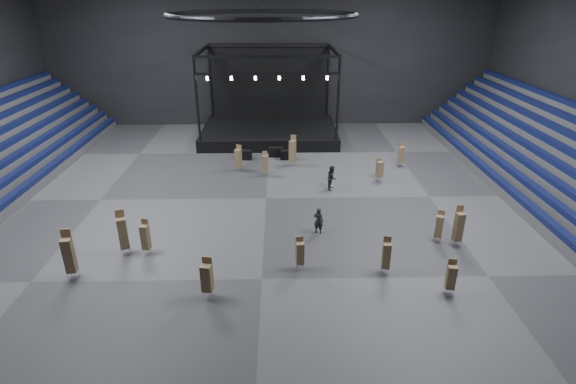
{
  "coord_description": "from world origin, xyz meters",
  "views": [
    {
      "loc": [
        0.99,
        -30.94,
        14.34
      ],
      "look_at": [
        1.62,
        -2.0,
        1.4
      ],
      "focal_mm": 28.0,
      "sensor_mm": 36.0,
      "label": 1
    }
  ],
  "objects_px": {
    "flight_case_mid": "(276,152)",
    "chair_stack_1": "(300,253)",
    "chair_stack_9": "(123,232)",
    "chair_stack_13": "(451,276)",
    "chair_stack_4": "(207,277)",
    "chair_stack_12": "(386,255)",
    "chair_stack_3": "(401,154)",
    "chair_stack_6": "(265,163)",
    "chair_stack_11": "(439,226)",
    "chair_stack_10": "(69,254)",
    "man_center": "(318,221)",
    "flight_case_right": "(288,155)",
    "crew_member": "(332,178)",
    "chair_stack_7": "(145,237)",
    "flight_case_left": "(244,155)",
    "chair_stack_2": "(459,226)",
    "stage": "(269,123)",
    "chair_stack_5": "(238,157)",
    "chair_stack_8": "(293,150)",
    "chair_stack_0": "(380,169)"
  },
  "relations": [
    {
      "from": "chair_stack_3",
      "to": "chair_stack_11",
      "type": "bearing_deg",
      "value": -85.94
    },
    {
      "from": "flight_case_left",
      "to": "chair_stack_3",
      "type": "bearing_deg",
      "value": -8.9
    },
    {
      "from": "chair_stack_4",
      "to": "chair_stack_12",
      "type": "xyz_separation_m",
      "value": [
        9.53,
        1.95,
        -0.06
      ]
    },
    {
      "from": "flight_case_left",
      "to": "chair_stack_6",
      "type": "xyz_separation_m",
      "value": [
        2.06,
        -4.16,
        0.68
      ]
    },
    {
      "from": "man_center",
      "to": "crew_member",
      "type": "relative_size",
      "value": 0.92
    },
    {
      "from": "chair_stack_0",
      "to": "stage",
      "type": "bearing_deg",
      "value": 101.5
    },
    {
      "from": "stage",
      "to": "flight_case_left",
      "type": "xyz_separation_m",
      "value": [
        -2.22,
        -7.45,
        -1.01
      ]
    },
    {
      "from": "chair_stack_4",
      "to": "chair_stack_1",
      "type": "bearing_deg",
      "value": 36.41
    },
    {
      "from": "chair_stack_12",
      "to": "chair_stack_11",
      "type": "bearing_deg",
      "value": 46.34
    },
    {
      "from": "flight_case_mid",
      "to": "chair_stack_1",
      "type": "distance_m",
      "value": 19.08
    },
    {
      "from": "chair_stack_3",
      "to": "chair_stack_12",
      "type": "xyz_separation_m",
      "value": [
        -5.04,
        -16.61,
        0.02
      ]
    },
    {
      "from": "chair_stack_5",
      "to": "chair_stack_13",
      "type": "height_order",
      "value": "chair_stack_5"
    },
    {
      "from": "chair_stack_10",
      "to": "chair_stack_13",
      "type": "xyz_separation_m",
      "value": [
        20.03,
        -1.84,
        -0.42
      ]
    },
    {
      "from": "man_center",
      "to": "chair_stack_2",
      "type": "bearing_deg",
      "value": -167.32
    },
    {
      "from": "chair_stack_7",
      "to": "chair_stack_1",
      "type": "bearing_deg",
      "value": -0.18
    },
    {
      "from": "chair_stack_4",
      "to": "man_center",
      "type": "bearing_deg",
      "value": 56.28
    },
    {
      "from": "chair_stack_11",
      "to": "chair_stack_13",
      "type": "xyz_separation_m",
      "value": [
        -1.16,
        -5.33,
        -0.03
      ]
    },
    {
      "from": "chair_stack_2",
      "to": "chair_stack_9",
      "type": "relative_size",
      "value": 0.94
    },
    {
      "from": "chair_stack_3",
      "to": "chair_stack_7",
      "type": "distance_m",
      "value": 23.62
    },
    {
      "from": "chair_stack_4",
      "to": "chair_stack_7",
      "type": "relative_size",
      "value": 1.0
    },
    {
      "from": "flight_case_right",
      "to": "chair_stack_3",
      "type": "xyz_separation_m",
      "value": [
        10.07,
        -2.08,
        0.71
      ]
    },
    {
      "from": "chair_stack_6",
      "to": "chair_stack_11",
      "type": "xyz_separation_m",
      "value": [
        11.05,
        -11.29,
        -0.02
      ]
    },
    {
      "from": "chair_stack_13",
      "to": "crew_member",
      "type": "bearing_deg",
      "value": 117.53
    },
    {
      "from": "chair_stack_8",
      "to": "chair_stack_4",
      "type": "bearing_deg",
      "value": -81.62
    },
    {
      "from": "stage",
      "to": "chair_stack_7",
      "type": "height_order",
      "value": "stage"
    },
    {
      "from": "flight_case_left",
      "to": "stage",
      "type": "bearing_deg",
      "value": 73.43
    },
    {
      "from": "chair_stack_7",
      "to": "chair_stack_9",
      "type": "relative_size",
      "value": 0.8
    },
    {
      "from": "stage",
      "to": "chair_stack_8",
      "type": "bearing_deg",
      "value": -76.58
    },
    {
      "from": "flight_case_mid",
      "to": "chair_stack_13",
      "type": "distance_m",
      "value": 23.28
    },
    {
      "from": "flight_case_left",
      "to": "chair_stack_10",
      "type": "relative_size",
      "value": 0.45
    },
    {
      "from": "flight_case_mid",
      "to": "chair_stack_8",
      "type": "bearing_deg",
      "value": -58.86
    },
    {
      "from": "stage",
      "to": "chair_stack_4",
      "type": "bearing_deg",
      "value": -95.44
    },
    {
      "from": "flight_case_left",
      "to": "chair_stack_2",
      "type": "relative_size",
      "value": 0.49
    },
    {
      "from": "chair_stack_2",
      "to": "chair_stack_12",
      "type": "distance_m",
      "value": 5.76
    },
    {
      "from": "chair_stack_13",
      "to": "crew_member",
      "type": "relative_size",
      "value": 1.04
    },
    {
      "from": "stage",
      "to": "chair_stack_6",
      "type": "xyz_separation_m",
      "value": [
        -0.16,
        -11.61,
        -0.33
      ]
    },
    {
      "from": "chair_stack_1",
      "to": "chair_stack_8",
      "type": "height_order",
      "value": "chair_stack_8"
    },
    {
      "from": "chair_stack_8",
      "to": "crew_member",
      "type": "bearing_deg",
      "value": -37.8
    },
    {
      "from": "stage",
      "to": "chair_stack_13",
      "type": "distance_m",
      "value": 29.86
    },
    {
      "from": "flight_case_right",
      "to": "chair_stack_11",
      "type": "relative_size",
      "value": 0.61
    },
    {
      "from": "chair_stack_7",
      "to": "crew_member",
      "type": "relative_size",
      "value": 1.18
    },
    {
      "from": "chair_stack_10",
      "to": "chair_stack_6",
      "type": "bearing_deg",
      "value": 47.88
    },
    {
      "from": "chair_stack_9",
      "to": "chair_stack_13",
      "type": "distance_m",
      "value": 18.44
    },
    {
      "from": "chair_stack_1",
      "to": "chair_stack_9",
      "type": "relative_size",
      "value": 0.71
    },
    {
      "from": "flight_case_right",
      "to": "man_center",
      "type": "bearing_deg",
      "value": -83.1
    },
    {
      "from": "flight_case_right",
      "to": "chair_stack_3",
      "type": "relative_size",
      "value": 0.6
    },
    {
      "from": "flight_case_mid",
      "to": "chair_stack_1",
      "type": "bearing_deg",
      "value": -85.74
    },
    {
      "from": "chair_stack_10",
      "to": "chair_stack_12",
      "type": "distance_m",
      "value": 17.14
    },
    {
      "from": "chair_stack_11",
      "to": "chair_stack_13",
      "type": "bearing_deg",
      "value": -77.45
    },
    {
      "from": "chair_stack_1",
      "to": "chair_stack_3",
      "type": "relative_size",
      "value": 0.94
    }
  ]
}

